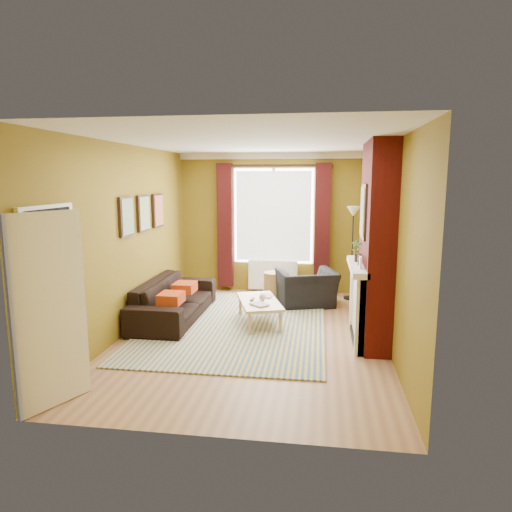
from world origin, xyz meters
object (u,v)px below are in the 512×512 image
sofa (174,299)px  wicker_stool (274,285)px  armchair (306,288)px  coffee_table (259,303)px  floor_lamp (353,226)px

sofa → wicker_stool: sofa is taller
sofa → wicker_stool: bearing=-44.8°
sofa → armchair: 2.40m
armchair → coffee_table: size_ratio=0.78×
coffee_table → floor_lamp: size_ratio=0.72×
armchair → coffee_table: bearing=41.4°
armchair → floor_lamp: bearing=-161.9°
armchair → floor_lamp: 1.49m
sofa → coffee_table: size_ratio=1.74×
coffee_table → wicker_stool: 1.61m
sofa → floor_lamp: 3.59m
armchair → wicker_stool: armchair is taller
wicker_stool → sofa: bearing=-134.8°
wicker_stool → coffee_table: bearing=-92.7°
floor_lamp → sofa: bearing=-150.3°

